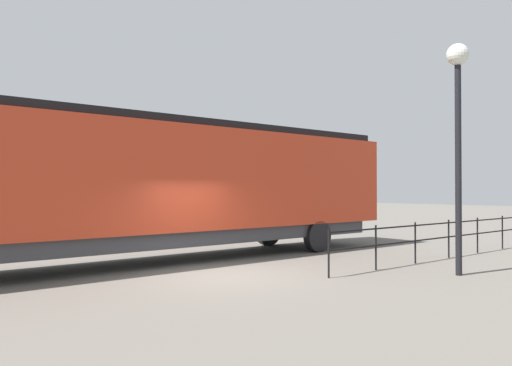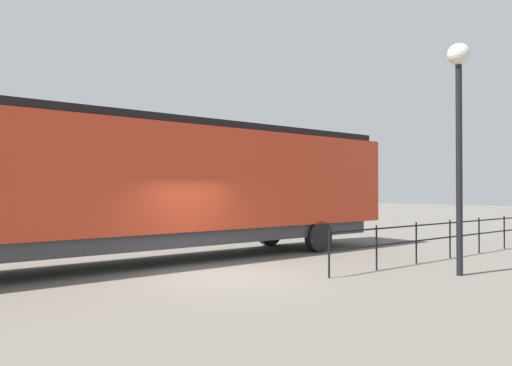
{
  "view_description": "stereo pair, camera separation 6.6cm",
  "coord_description": "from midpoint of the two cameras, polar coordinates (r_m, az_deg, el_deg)",
  "views": [
    {
      "loc": [
        10.37,
        -7.39,
        2.2
      ],
      "look_at": [
        1.76,
        -0.29,
        2.35
      ],
      "focal_mm": 34.81,
      "sensor_mm": 36.0,
      "label": 1
    },
    {
      "loc": [
        10.41,
        -7.34,
        2.2
      ],
      "look_at": [
        1.76,
        -0.29,
        2.35
      ],
      "focal_mm": 34.81,
      "sensor_mm": 36.0,
      "label": 2
    }
  ],
  "objects": [
    {
      "name": "ground_plane",
      "position": [
        12.92,
        -4.21,
        -10.56
      ],
      "size": [
        120.0,
        120.0,
        0.0
      ],
      "primitive_type": "plane",
      "color": "#666059"
    },
    {
      "name": "locomotive",
      "position": [
        15.49,
        -9.85,
        0.01
      ],
      "size": [
        2.96,
        17.86,
        4.31
      ],
      "color": "red",
      "rests_on": "ground_plane"
    },
    {
      "name": "lamp_post",
      "position": [
        13.93,
        22.06,
        8.39
      ],
      "size": [
        0.57,
        0.57,
        5.97
      ],
      "color": "black",
      "rests_on": "ground_plane"
    },
    {
      "name": "platform_fence",
      "position": [
        17.18,
        21.16,
        -5.4
      ],
      "size": [
        0.05,
        11.46,
        1.23
      ],
      "color": "black",
      "rests_on": "ground_plane"
    }
  ]
}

